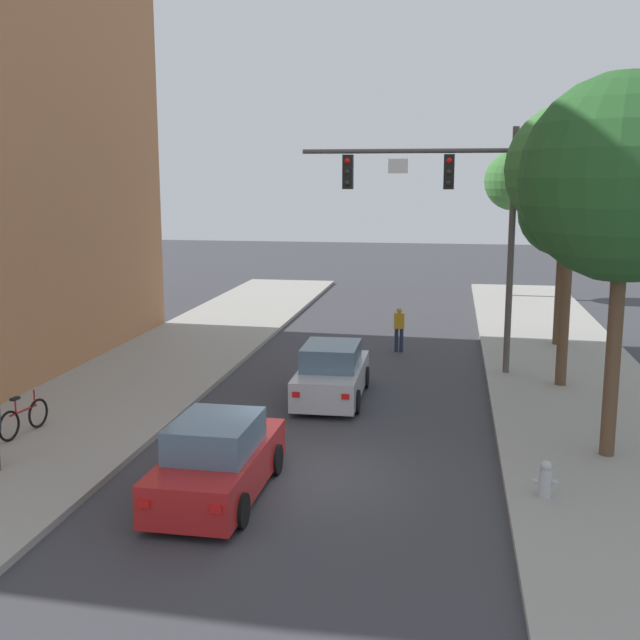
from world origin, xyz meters
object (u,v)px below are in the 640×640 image
object	(u,v)px
traffic_signal_mast	(451,205)
street_tree_second	(572,171)
fire_hydrant	(545,479)
car_lead_silver	(332,374)
street_tree_nearest	(625,179)
car_following_red	(218,461)
pedestrian_crossing_road	(399,327)
street_tree_third	(564,212)
bicycle_leaning	(24,418)
street_tree_farthest	(514,182)

from	to	relation	value
traffic_signal_mast	street_tree_second	size ratio (longest dim) A/B	0.93
street_tree_second	fire_hydrant	bearing A→B (deg)	-99.15
car_lead_silver	street_tree_nearest	xyz separation A→B (m)	(6.71, -3.84, 5.40)
car_following_red	street_tree_nearest	distance (m)	10.08
pedestrian_crossing_road	street_tree_third	distance (m)	7.14
bicycle_leaning	street_tree_farthest	xyz separation A→B (m)	(12.87, 24.83, 5.40)
fire_hydrant	street_tree_nearest	bearing A→B (deg)	58.40
car_following_red	street_tree_second	xyz separation A→B (m)	(7.63, 9.25, 5.62)
pedestrian_crossing_road	street_tree_third	bearing A→B (deg)	15.73
street_tree_nearest	street_tree_third	bearing A→B (deg)	88.05
car_following_red	bicycle_leaning	bearing A→B (deg)	156.19
car_lead_silver	fire_hydrant	size ratio (longest dim) A/B	5.92
street_tree_third	street_tree_farthest	size ratio (longest dim) A/B	0.88
car_following_red	fire_hydrant	bearing A→B (deg)	6.23
car_following_red	street_tree_nearest	world-z (taller)	street_tree_nearest
traffic_signal_mast	street_tree_farthest	bearing A→B (deg)	79.65
street_tree_farthest	street_tree_second	bearing A→B (deg)	-89.14
car_lead_silver	car_following_red	xyz separation A→B (m)	(-1.14, -7.12, 0.00)
traffic_signal_mast	street_tree_farthest	distance (m)	17.05
car_following_red	street_tree_nearest	bearing A→B (deg)	22.71
traffic_signal_mast	street_tree_third	xyz separation A→B (m)	(3.96, 4.64, -0.39)
pedestrian_crossing_road	fire_hydrant	world-z (taller)	pedestrian_crossing_road
bicycle_leaning	street_tree_nearest	distance (m)	14.51
street_tree_farthest	car_lead_silver	bearing A→B (deg)	-107.16
bicycle_leaning	street_tree_farthest	bearing A→B (deg)	62.60
traffic_signal_mast	car_lead_silver	xyz separation A→B (m)	(-3.16, -3.37, -4.62)
traffic_signal_mast	fire_hydrant	world-z (taller)	traffic_signal_mast
fire_hydrant	street_tree_second	xyz separation A→B (m)	(1.38, 8.57, 5.83)
pedestrian_crossing_road	street_tree_nearest	size ratio (longest dim) A/B	0.20
fire_hydrant	street_tree_third	size ratio (longest dim) A/B	0.11
street_tree_nearest	street_tree_second	xyz separation A→B (m)	(-0.22, 5.96, 0.22)
bicycle_leaning	street_tree_third	distance (m)	19.25
pedestrian_crossing_road	street_tree_farthest	world-z (taller)	street_tree_farthest
fire_hydrant	street_tree_third	world-z (taller)	street_tree_third
street_tree_second	street_tree_farthest	size ratio (longest dim) A/B	1.10
pedestrian_crossing_road	fire_hydrant	xyz separation A→B (m)	(3.66, -12.86, -0.41)
pedestrian_crossing_road	street_tree_farthest	bearing A→B (deg)	70.83
car_following_red	bicycle_leaning	world-z (taller)	car_following_red
pedestrian_crossing_road	street_tree_nearest	world-z (taller)	street_tree_nearest
bicycle_leaning	fire_hydrant	bearing A→B (deg)	-8.46
car_following_red	street_tree_second	bearing A→B (deg)	50.48
street_tree_farthest	bicycle_leaning	bearing A→B (deg)	-117.40
car_following_red	street_tree_farthest	size ratio (longest dim) A/B	0.58
car_following_red	street_tree_farthest	xyz separation A→B (m)	(7.36, 27.27, 5.22)
street_tree_third	street_tree_farthest	distance (m)	12.20
traffic_signal_mast	fire_hydrant	bearing A→B (deg)	-78.75
car_following_red	street_tree_second	size ratio (longest dim) A/B	0.53
street_tree_second	street_tree_third	world-z (taller)	street_tree_second
traffic_signal_mast	car_following_red	size ratio (longest dim) A/B	1.76
car_lead_silver	street_tree_third	world-z (taller)	street_tree_third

